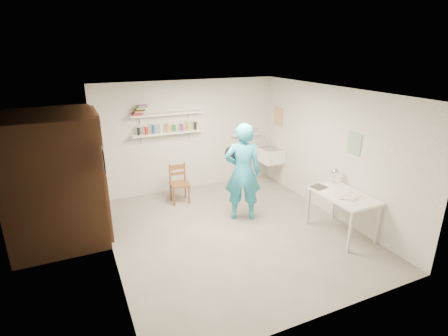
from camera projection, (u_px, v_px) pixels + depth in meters
name	position (u px, v px, depth m)	size (l,w,h in m)	color
floor	(233.00, 232.00, 6.09)	(4.00, 4.50, 0.02)	slate
ceiling	(235.00, 91.00, 5.29)	(4.00, 4.50, 0.02)	silver
wall_back	(189.00, 136.00, 7.63)	(4.00, 0.02, 2.40)	silver
wall_front	(326.00, 229.00, 3.75)	(4.00, 0.02, 2.40)	silver
wall_left	(106.00, 186.00, 4.91)	(0.02, 4.50, 2.40)	silver
wall_right	(331.00, 152.00, 6.48)	(0.02, 4.50, 2.40)	silver
doorway_recess	(101.00, 175.00, 5.88)	(0.02, 0.90, 2.00)	black
corridor_box	(54.00, 179.00, 5.59)	(1.40, 1.50, 2.10)	brown
door_lintel	(94.00, 113.00, 5.54)	(0.06, 1.05, 0.10)	brown
door_jamb_near	(106.00, 185.00, 5.46)	(0.06, 0.10, 2.00)	brown
door_jamb_far	(99.00, 166.00, 6.32)	(0.06, 0.10, 2.00)	brown
shelf_lower	(168.00, 133.00, 7.28)	(1.50, 0.22, 0.03)	white
shelf_upper	(167.00, 114.00, 7.14)	(1.50, 0.22, 0.03)	white
ledge_shelf	(245.00, 134.00, 8.11)	(0.70, 0.14, 0.03)	white
poster_left	(104.00, 161.00, 4.84)	(0.01, 0.28, 0.36)	#334C7F
poster_right_a	(278.00, 117.00, 7.90)	(0.01, 0.34, 0.42)	#995933
poster_right_b	(354.00, 144.00, 5.90)	(0.01, 0.30, 0.38)	#3F724C
belfast_sink	(270.00, 155.00, 8.00)	(0.48, 0.60, 0.30)	white
man	(243.00, 172.00, 6.30)	(0.66, 0.43, 1.81)	#2698BF
wall_clock	(234.00, 154.00, 6.34)	(0.33, 0.33, 0.04)	beige
wooden_chair	(180.00, 184.00, 7.12)	(0.37, 0.35, 0.79)	brown
work_table	(341.00, 214.00, 5.91)	(0.66, 1.11, 0.74)	white
desk_lamp	(336.00, 172.00, 6.17)	(0.14, 0.14, 0.14)	silver
spray_cans	(168.00, 128.00, 7.24)	(1.31, 0.06, 0.17)	black
book_stack	(140.00, 110.00, 6.90)	(0.30, 0.14, 0.20)	red
ledge_pots	(245.00, 132.00, 8.09)	(0.48, 0.07, 0.09)	silver
papers	(344.00, 194.00, 5.79)	(0.30, 0.22, 0.02)	silver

